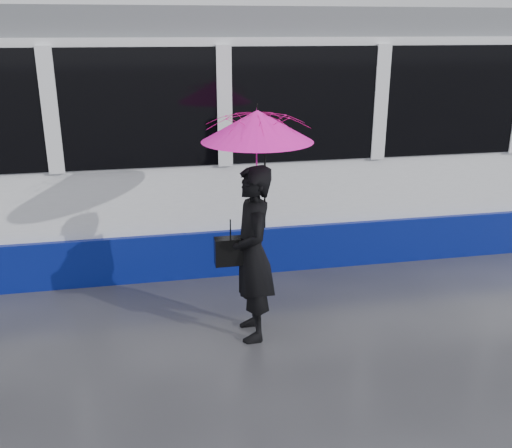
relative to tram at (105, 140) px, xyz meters
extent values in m
plane|color=#29292E|center=(0.85, -2.50, -1.64)|extent=(90.00, 90.00, 0.00)
cube|color=#3F3D38|center=(0.85, -0.72, -1.63)|extent=(34.00, 0.07, 0.02)
cube|color=#3F3D38|center=(0.85, 0.72, -1.63)|extent=(34.00, 0.07, 0.02)
cube|color=white|center=(0.00, 0.00, -0.11)|extent=(24.00, 2.40, 2.95)
cube|color=navy|center=(0.00, 0.00, -1.33)|extent=(24.00, 2.56, 0.62)
cube|color=black|center=(0.00, 0.00, 0.56)|extent=(23.00, 2.48, 1.40)
cube|color=slate|center=(0.00, 0.00, 1.54)|extent=(23.60, 2.20, 0.35)
imported|color=black|center=(1.53, -2.82, -0.72)|extent=(0.44, 0.67, 1.84)
imported|color=#FB1565|center=(1.58, -2.82, 0.30)|extent=(1.00, 1.02, 0.92)
cone|color=#FB1565|center=(1.58, -2.82, 0.59)|extent=(1.08, 1.08, 0.30)
cylinder|color=black|center=(1.58, -2.82, 0.76)|extent=(0.01, 0.01, 0.07)
cylinder|color=black|center=(1.66, -2.79, -0.04)|extent=(0.02, 0.02, 0.80)
cube|color=black|center=(1.31, -2.80, -0.67)|extent=(0.33, 0.14, 0.28)
cylinder|color=black|center=(1.31, -2.80, -0.44)|extent=(0.01, 0.01, 0.18)
camera|label=1|loc=(0.51, -8.11, 1.46)|focal=40.00mm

